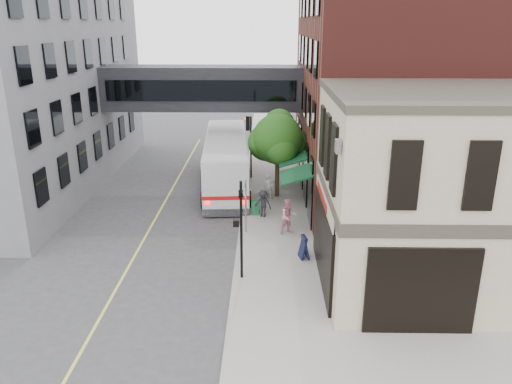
{
  "coord_description": "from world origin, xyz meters",
  "views": [
    {
      "loc": [
        1.4,
        -17.81,
        10.95
      ],
      "look_at": [
        0.98,
        5.15,
        3.09
      ],
      "focal_mm": 35.0,
      "sensor_mm": 36.0,
      "label": 1
    }
  ],
  "objects_px": {
    "pedestrian_b": "(289,216)",
    "newspaper_box": "(256,207)",
    "pedestrian_a": "(269,187)",
    "sandwich_board": "(304,247)",
    "pedestrian_c": "(263,204)",
    "bus": "(226,159)"
  },
  "relations": [
    {
      "from": "pedestrian_b",
      "to": "bus",
      "type": "bearing_deg",
      "value": 92.48
    },
    {
      "from": "pedestrian_b",
      "to": "sandwich_board",
      "type": "xyz_separation_m",
      "value": [
        0.62,
        -2.96,
        -0.4
      ]
    },
    {
      "from": "newspaper_box",
      "to": "sandwich_board",
      "type": "bearing_deg",
      "value": -62.34
    },
    {
      "from": "sandwich_board",
      "to": "pedestrian_c",
      "type": "bearing_deg",
      "value": 97.51
    },
    {
      "from": "sandwich_board",
      "to": "pedestrian_a",
      "type": "bearing_deg",
      "value": 88.31
    },
    {
      "from": "bus",
      "to": "pedestrian_b",
      "type": "distance_m",
      "value": 9.62
    },
    {
      "from": "pedestrian_c",
      "to": "newspaper_box",
      "type": "bearing_deg",
      "value": 161.57
    },
    {
      "from": "pedestrian_a",
      "to": "pedestrian_c",
      "type": "bearing_deg",
      "value": -111.21
    },
    {
      "from": "bus",
      "to": "pedestrian_c",
      "type": "distance_m",
      "value": 6.92
    },
    {
      "from": "pedestrian_b",
      "to": "sandwich_board",
      "type": "relative_size",
      "value": 1.7
    },
    {
      "from": "pedestrian_c",
      "to": "sandwich_board",
      "type": "relative_size",
      "value": 1.43
    },
    {
      "from": "pedestrian_b",
      "to": "newspaper_box",
      "type": "relative_size",
      "value": 2.29
    },
    {
      "from": "pedestrian_a",
      "to": "newspaper_box",
      "type": "relative_size",
      "value": 1.98
    },
    {
      "from": "pedestrian_a",
      "to": "pedestrian_b",
      "type": "height_order",
      "value": "pedestrian_b"
    },
    {
      "from": "newspaper_box",
      "to": "sandwich_board",
      "type": "distance_m",
      "value": 6.24
    },
    {
      "from": "pedestrian_a",
      "to": "newspaper_box",
      "type": "distance_m",
      "value": 2.71
    },
    {
      "from": "sandwich_board",
      "to": "bus",
      "type": "bearing_deg",
      "value": 98.55
    },
    {
      "from": "pedestrian_a",
      "to": "pedestrian_b",
      "type": "bearing_deg",
      "value": -93.64
    },
    {
      "from": "bus",
      "to": "sandwich_board",
      "type": "distance_m",
      "value": 12.62
    },
    {
      "from": "newspaper_box",
      "to": "pedestrian_c",
      "type": "bearing_deg",
      "value": -37.06
    },
    {
      "from": "bus",
      "to": "newspaper_box",
      "type": "xyz_separation_m",
      "value": [
        2.16,
        -5.95,
        -1.34
      ]
    },
    {
      "from": "pedestrian_b",
      "to": "newspaper_box",
      "type": "height_order",
      "value": "pedestrian_b"
    }
  ]
}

